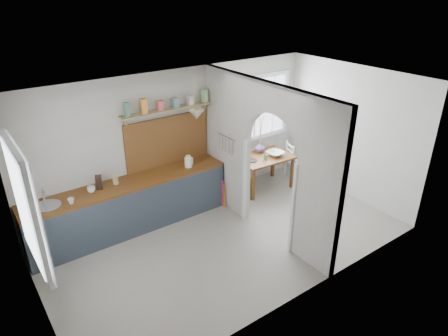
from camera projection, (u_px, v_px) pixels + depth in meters
floor at (229, 241)px, 6.70m from camera, size 5.80×3.20×0.01m
ceiling at (230, 88)px, 5.59m from camera, size 5.80×3.20×0.01m
walls at (229, 171)px, 6.15m from camera, size 5.81×3.21×2.60m
partition at (262, 151)px, 6.49m from camera, size 0.12×3.20×2.60m
kitchen_window at (24, 208)px, 4.48m from camera, size 0.10×1.16×1.50m
nook_window at (255, 108)px, 8.11m from camera, size 1.76×0.10×1.30m
counter at (131, 205)px, 6.88m from camera, size 3.50×0.60×0.90m
sink at (48, 206)px, 5.99m from camera, size 0.40×0.40×0.02m
backsplash at (168, 141)px, 7.17m from camera, size 1.65×0.03×0.90m
shelf at (168, 107)px, 6.83m from camera, size 1.75×0.20×0.21m
pendant_lamp at (196, 115)px, 6.82m from camera, size 0.26×0.26×0.16m
utensil_rail at (227, 137)px, 7.06m from camera, size 0.02×0.50×0.02m
dining_table at (264, 172)px, 8.28m from camera, size 1.17×0.82×0.71m
chair_left at (228, 176)px, 7.83m from camera, size 0.54×0.54×0.95m
chair_right at (296, 160)px, 8.71m from camera, size 0.47×0.47×0.82m
kettle at (188, 161)px, 7.19m from camera, size 0.20×0.17×0.22m
mug_a at (71, 201)px, 6.02m from camera, size 0.13×0.13×0.09m
mug_b at (91, 189)px, 6.35m from camera, size 0.17×0.17×0.10m
knife_block at (99, 182)px, 6.44m from camera, size 0.14×0.16×0.21m
jar at (116, 180)px, 6.59m from camera, size 0.11×0.11×0.14m
towel_magenta at (223, 193)px, 7.61m from camera, size 0.02×0.03×0.56m
towel_orange at (224, 196)px, 7.59m from camera, size 0.02×0.03×0.48m
bowl at (275, 154)px, 8.17m from camera, size 0.36×0.36×0.08m
table_cup at (265, 157)px, 7.99m from camera, size 0.10×0.10×0.08m
plate at (252, 160)px, 7.93m from camera, size 0.23×0.23×0.02m
vase at (260, 147)px, 8.29m from camera, size 0.24×0.24×0.22m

